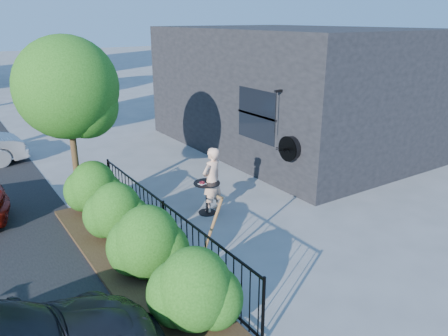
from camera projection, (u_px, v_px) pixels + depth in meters
ground at (230, 233)px, 9.20m from camera, size 120.00×120.00×0.00m
shop_building at (289, 89)px, 14.96m from camera, size 6.22×9.00×4.00m
fence at (164, 227)px, 8.23m from camera, size 0.05×6.05×1.10m
planting_bed at (131, 262)px, 8.04m from camera, size 1.30×6.00×0.08m
shrubs at (132, 227)px, 7.95m from camera, size 1.10×5.60×1.24m
patio_tree at (71, 94)px, 9.30m from camera, size 2.20×2.20×3.94m
cafe_table at (207, 192)px, 9.98m from camera, size 0.61×0.61×0.81m
woman at (212, 180)px, 10.00m from camera, size 0.65×0.52×1.55m
shovel at (208, 244)px, 7.39m from camera, size 0.58×0.20×1.54m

